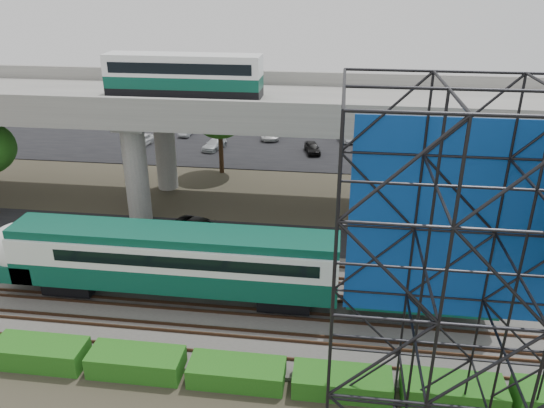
# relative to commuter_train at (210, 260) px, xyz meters

# --- Properties ---
(ground) EXTENTS (140.00, 140.00, 0.00)m
(ground) POSITION_rel_commuter_train_xyz_m (1.75, -2.00, -2.88)
(ground) COLOR #474233
(ground) RESTS_ON ground
(ballast_bed) EXTENTS (90.00, 12.00, 0.20)m
(ballast_bed) POSITION_rel_commuter_train_xyz_m (1.75, 0.00, -2.78)
(ballast_bed) COLOR slate
(ballast_bed) RESTS_ON ground
(service_road) EXTENTS (90.00, 5.00, 0.08)m
(service_road) POSITION_rel_commuter_train_xyz_m (1.75, 8.50, -2.84)
(service_road) COLOR black
(service_road) RESTS_ON ground
(parking_lot) EXTENTS (90.00, 18.00, 0.08)m
(parking_lot) POSITION_rel_commuter_train_xyz_m (1.75, 32.00, -2.84)
(parking_lot) COLOR black
(parking_lot) RESTS_ON ground
(harbor_water) EXTENTS (140.00, 40.00, 0.03)m
(harbor_water) POSITION_rel_commuter_train_xyz_m (1.75, 54.00, -2.87)
(harbor_water) COLOR #485B77
(harbor_water) RESTS_ON ground
(rail_tracks) EXTENTS (90.00, 9.52, 0.16)m
(rail_tracks) POSITION_rel_commuter_train_xyz_m (1.75, -0.00, -2.60)
(rail_tracks) COLOR #472D1E
(rail_tracks) RESTS_ON ballast_bed
(commuter_train) EXTENTS (29.30, 3.06, 4.30)m
(commuter_train) POSITION_rel_commuter_train_xyz_m (0.00, 0.00, 0.00)
(commuter_train) COLOR black
(commuter_train) RESTS_ON rail_tracks
(overpass) EXTENTS (80.00, 12.00, 12.40)m
(overpass) POSITION_rel_commuter_train_xyz_m (1.25, 14.00, 5.33)
(overpass) COLOR #9E9B93
(overpass) RESTS_ON ground
(scaffold_tower) EXTENTS (9.36, 6.36, 15.00)m
(scaffold_tower) POSITION_rel_commuter_train_xyz_m (11.60, -9.98, 4.59)
(scaffold_tower) COLOR black
(scaffold_tower) RESTS_ON ground
(hedge_strip) EXTENTS (34.60, 1.80, 1.20)m
(hedge_strip) POSITION_rel_commuter_train_xyz_m (2.76, -6.30, -2.32)
(hedge_strip) COLOR #175914
(hedge_strip) RESTS_ON ground
(trees) EXTENTS (40.94, 16.94, 7.69)m
(trees) POSITION_rel_commuter_train_xyz_m (-2.92, 14.17, 2.69)
(trees) COLOR #382314
(trees) RESTS_ON ground
(suv) EXTENTS (5.74, 4.13, 1.45)m
(suv) POSITION_rel_commuter_train_xyz_m (-2.46, 7.82, -2.08)
(suv) COLOR black
(suv) RESTS_ON service_road
(parked_cars) EXTENTS (36.21, 9.34, 1.28)m
(parked_cars) POSITION_rel_commuter_train_xyz_m (2.03, 31.66, -2.21)
(parked_cars) COLOR silver
(parked_cars) RESTS_ON parking_lot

